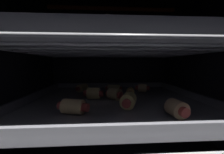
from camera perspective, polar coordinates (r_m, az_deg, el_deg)
The scene contains 23 objects.
ground_plane at distance 41.54cm, azimuth 1.05°, elevation -25.74°, with size 53.87×50.85×1.20cm, color black.
oven_wall_back at distance 60.24cm, azimuth -0.75°, elevation 5.13°, with size 53.87×1.20×40.98cm, color black.
oven_wall_left at distance 42.48cm, azimuth -37.16°, elevation 3.77°, with size 1.20×48.45×40.98cm, color black.
oven_wall_right at distance 45.80cm, azimuth 36.18°, elevation 3.88°, with size 1.20×48.45×40.98cm, color black.
oven_rack_lower at distance 37.03cm, azimuth 1.08°, elevation -11.13°, with size 49.03×47.48×0.61cm.
baking_tray_lower at distance 36.79cm, azimuth 1.08°, elevation -9.84°, with size 45.22×38.88×2.52cm.
pig_in_blanket_lower_0 at distance 29.77cm, azimuth 7.19°, elevation -10.10°, with size 4.41×6.10×3.29cm.
pig_in_blanket_lower_1 at distance 40.06cm, azimuth 8.01°, elevation -6.58°, with size 3.18×5.32×2.52cm.
pig_in_blanket_lower_2 at distance 36.95cm, azimuth -8.10°, elevation -7.09°, with size 5.64×3.54×3.19cm.
pig_in_blanket_lower_3 at distance 35.53cm, azimuth 0.91°, elevation -7.52°, with size 4.62×4.51×3.22cm.
pig_in_blanket_lower_4 at distance 47.54cm, azimuth -12.96°, elevation -4.65°, with size 4.10×5.40×2.66cm.
pig_in_blanket_lower_5 at distance 27.11cm, azimuth -16.63°, elevation -12.28°, with size 6.48×3.98×2.93cm.
pig_in_blanket_lower_6 at distance 45.80cm, azimuth 0.79°, elevation -4.94°, with size 5.90×3.33×2.57cm.
pig_in_blanket_lower_7 at distance 46.92cm, azimuth 13.17°, elevation -4.70°, with size 5.08×3.58×2.79cm.
pig_in_blanket_lower_8 at distance 27.34cm, azimuth 26.46°, elevation -12.25°, with size 3.46×4.92×3.15cm.
oven_rack_upper at distance 35.59cm, azimuth 1.12°, elevation 10.65°, with size 48.93×47.48×0.51cm.
baking_tray_upper at distance 35.69cm, azimuth 1.13°, elevation 12.16°, with size 45.22×38.88×2.47cm.
pig_in_blanket_upper_0 at distance 30.44cm, azimuth 36.05°, elevation 16.30°, with size 4.12×4.79×3.27cm.
pig_in_blanket_upper_1 at distance 33.10cm, azimuth 19.30°, elevation 15.68°, with size 3.17×5.86×2.80cm.
pig_in_blanket_upper_2 at distance 40.69cm, azimuth 21.03°, elevation 13.41°, with size 3.92×5.31×2.43cm.
pig_in_blanket_upper_3 at distance 51.64cm, azimuth -4.87°, elevation 12.14°, with size 6.11×3.81×2.62cm.
pig_in_blanket_upper_4 at distance 23.22cm, azimuth -4.45°, elevation 20.97°, with size 4.96×5.44×3.20cm.
pig_in_blanket_upper_5 at distance 33.08cm, azimuth -0.48°, elevation 16.37°, with size 5.09×4.36×3.23cm.
Camera 1 is at (-2.78, -35.35, 21.03)cm, focal length 20.86 mm.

